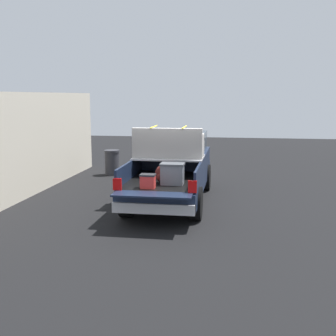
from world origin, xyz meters
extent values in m
plane|color=black|center=(0.00, 0.00, 0.00)|extent=(40.00, 40.00, 0.00)
cube|color=#162138|center=(0.00, 0.00, 0.63)|extent=(5.50, 1.92, 0.45)
cube|color=black|center=(-1.20, 0.00, 0.87)|extent=(2.80, 1.80, 0.04)
cube|color=#162138|center=(-1.20, 0.93, 1.10)|extent=(2.80, 0.06, 0.50)
cube|color=#162138|center=(-1.20, -0.93, 1.10)|extent=(2.80, 0.06, 0.50)
cube|color=#162138|center=(0.17, 0.00, 1.10)|extent=(0.06, 1.80, 0.50)
cube|color=#162138|center=(-2.88, 0.00, 0.87)|extent=(0.55, 1.80, 0.04)
cube|color=#B2B2B7|center=(-0.43, 0.00, 1.37)|extent=(1.25, 1.92, 0.04)
cube|color=#162138|center=(1.35, 0.00, 1.10)|extent=(2.30, 1.92, 0.50)
cube|color=#2D3842|center=(1.25, 0.00, 1.64)|extent=(1.94, 1.76, 0.57)
cube|color=#162138|center=(2.70, 0.00, 1.04)|extent=(0.40, 1.82, 0.38)
cube|color=#B2B2B7|center=(-2.72, 0.00, 0.52)|extent=(0.24, 1.92, 0.24)
cube|color=red|center=(-2.62, 0.88, 1.03)|extent=(0.06, 0.20, 0.28)
cube|color=red|center=(-2.62, -0.88, 1.03)|extent=(0.06, 0.20, 0.28)
cylinder|color=black|center=(1.75, 0.88, 0.42)|extent=(0.84, 0.30, 0.84)
cylinder|color=black|center=(1.75, -0.88, 0.42)|extent=(0.84, 0.30, 0.84)
cylinder|color=black|center=(-1.75, 0.88, 0.42)|extent=(0.84, 0.30, 0.84)
cylinder|color=black|center=(-1.75, -0.88, 0.42)|extent=(0.84, 0.30, 0.84)
cube|color=slate|center=(-1.74, -0.29, 1.13)|extent=(0.40, 0.55, 0.48)
cube|color=#505359|center=(-1.74, -0.29, 1.39)|extent=(0.44, 0.59, 0.05)
ellipsoid|color=maroon|center=(-1.58, 0.01, 1.11)|extent=(0.20, 0.34, 0.43)
ellipsoid|color=maroon|center=(-1.69, 0.01, 1.04)|extent=(0.09, 0.24, 0.19)
cube|color=red|center=(-2.30, 0.22, 1.04)|extent=(0.26, 0.34, 0.30)
cube|color=#262628|center=(-2.30, 0.22, 1.21)|extent=(0.28, 0.36, 0.04)
cube|color=#9E9993|center=(-0.43, 0.00, 1.60)|extent=(0.85, 1.90, 0.42)
cube|color=#9E9993|center=(-0.77, 0.00, 2.01)|extent=(0.16, 1.90, 0.40)
cube|color=#9E9993|center=(-0.38, 0.85, 1.92)|extent=(0.61, 0.20, 0.22)
cube|color=#9E9993|center=(-0.38, -0.85, 1.92)|extent=(0.61, 0.20, 0.22)
cube|color=yellow|center=(-0.43, 0.43, 2.22)|extent=(0.95, 0.03, 0.02)
cube|color=yellow|center=(-0.43, -0.43, 2.22)|extent=(0.95, 0.03, 0.02)
cube|color=beige|center=(-0.35, 4.54, 1.59)|extent=(11.98, 0.36, 3.18)
cylinder|color=#2D2D33|center=(3.90, 2.93, 0.45)|extent=(0.56, 0.56, 0.90)
cylinder|color=#2D2D33|center=(3.90, 2.93, 0.94)|extent=(0.60, 0.60, 0.08)
camera|label=1|loc=(-12.05, -1.80, 3.06)|focal=45.61mm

